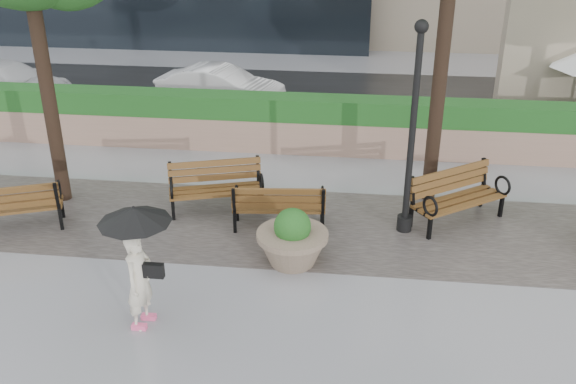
# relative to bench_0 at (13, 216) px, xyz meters

# --- Properties ---
(ground) EXTENTS (100.00, 100.00, 0.00)m
(ground) POSITION_rel_bench_0_xyz_m (5.56, -2.24, -0.29)
(ground) COLOR gray
(ground) RESTS_ON ground
(cobble_strip) EXTENTS (28.00, 3.20, 0.01)m
(cobble_strip) POSITION_rel_bench_0_xyz_m (5.56, 0.76, -0.29)
(cobble_strip) COLOR #383330
(cobble_strip) RESTS_ON ground
(hedge_wall) EXTENTS (24.00, 0.80, 1.35)m
(hedge_wall) POSITION_rel_bench_0_xyz_m (5.56, 4.76, 0.37)
(hedge_wall) COLOR #997562
(hedge_wall) RESTS_ON ground
(asphalt_street) EXTENTS (40.00, 7.00, 0.00)m
(asphalt_street) POSITION_rel_bench_0_xyz_m (5.56, 8.76, -0.29)
(asphalt_street) COLOR black
(asphalt_street) RESTS_ON ground
(bench_0) EXTENTS (1.95, 1.35, 0.98)m
(bench_0) POSITION_rel_bench_0_xyz_m (0.00, 0.00, 0.00)
(bench_0) COLOR brown
(bench_0) RESTS_ON ground
(bench_1) EXTENTS (1.96, 1.25, 0.99)m
(bench_1) POSITION_rel_bench_0_xyz_m (3.64, 1.25, 0.00)
(bench_1) COLOR brown
(bench_1) RESTS_ON ground
(bench_2) EXTENTS (1.78, 0.85, 0.92)m
(bench_2) POSITION_rel_bench_0_xyz_m (4.96, 0.69, -0.02)
(bench_2) COLOR brown
(bench_2) RESTS_ON ground
(bench_3) EXTENTS (1.98, 1.74, 1.03)m
(bench_3) POSITION_rel_bench_0_xyz_m (8.33, 1.32, 0.01)
(bench_3) COLOR brown
(bench_3) RESTS_ON ground
(planter_left) EXTENTS (1.22, 1.22, 1.03)m
(planter_left) POSITION_rel_bench_0_xyz_m (5.36, -0.55, 0.11)
(planter_left) COLOR #7F6B56
(planter_left) RESTS_ON ground
(lamppost) EXTENTS (0.28, 0.28, 3.92)m
(lamppost) POSITION_rel_bench_0_xyz_m (7.32, 0.86, 1.43)
(lamppost) COLOR black
(lamppost) RESTS_ON ground
(car_left) EXTENTS (4.41, 2.40, 1.21)m
(car_left) POSITION_rel_bench_0_xyz_m (-4.16, 7.57, 0.31)
(car_left) COLOR silver
(car_left) RESTS_ON ground
(car_right) EXTENTS (3.89, 1.93, 1.23)m
(car_right) POSITION_rel_bench_0_xyz_m (2.30, 7.77, 0.32)
(car_right) COLOR silver
(car_right) RESTS_ON ground
(pedestrian) EXTENTS (1.04, 1.04, 1.90)m
(pedestrian) POSITION_rel_bench_0_xyz_m (3.38, -2.50, 0.87)
(pedestrian) COLOR beige
(pedestrian) RESTS_ON ground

